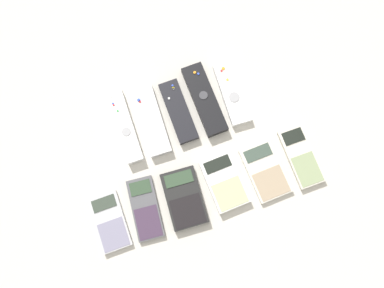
% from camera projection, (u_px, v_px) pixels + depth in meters
% --- Properties ---
extents(ground_plane, '(3.00, 3.00, 0.00)m').
position_uv_depth(ground_plane, '(195.00, 153.00, 0.97)').
color(ground_plane, beige).
extents(remote_0, '(0.05, 0.21, 0.02)m').
position_uv_depth(remote_0, '(125.00, 125.00, 0.98)').
color(remote_0, white).
rests_on(remote_0, ground_plane).
extents(remote_1, '(0.06, 0.20, 0.02)m').
position_uv_depth(remote_1, '(151.00, 119.00, 0.98)').
color(remote_1, silver).
rests_on(remote_1, ground_plane).
extents(remote_2, '(0.06, 0.17, 0.02)m').
position_uv_depth(remote_2, '(178.00, 111.00, 0.99)').
color(remote_2, black).
rests_on(remote_2, ground_plane).
extents(remote_3, '(0.07, 0.20, 0.02)m').
position_uv_depth(remote_3, '(204.00, 99.00, 0.99)').
color(remote_3, black).
rests_on(remote_3, ground_plane).
extents(remote_4, '(0.06, 0.18, 0.02)m').
position_uv_depth(remote_4, '(232.00, 93.00, 1.00)').
color(remote_4, white).
rests_on(remote_4, ground_plane).
extents(calculator_0, '(0.08, 0.14, 0.01)m').
position_uv_depth(calculator_0, '(110.00, 222.00, 0.93)').
color(calculator_0, '#B2B2B7').
rests_on(calculator_0, ground_plane).
extents(calculator_1, '(0.08, 0.16, 0.01)m').
position_uv_depth(calculator_1, '(145.00, 208.00, 0.94)').
color(calculator_1, '#4C4C51').
rests_on(calculator_1, ground_plane).
extents(calculator_2, '(0.09, 0.15, 0.02)m').
position_uv_depth(calculator_2, '(184.00, 198.00, 0.94)').
color(calculator_2, black).
rests_on(calculator_2, ground_plane).
extents(calculator_3, '(0.09, 0.14, 0.02)m').
position_uv_depth(calculator_3, '(225.00, 182.00, 0.95)').
color(calculator_3, silver).
rests_on(calculator_3, ground_plane).
extents(calculator_4, '(0.10, 0.15, 0.01)m').
position_uv_depth(calculator_4, '(265.00, 171.00, 0.96)').
color(calculator_4, beige).
rests_on(calculator_4, ground_plane).
extents(calculator_5, '(0.07, 0.16, 0.01)m').
position_uv_depth(calculator_5, '(301.00, 156.00, 0.96)').
color(calculator_5, beige).
rests_on(calculator_5, ground_plane).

